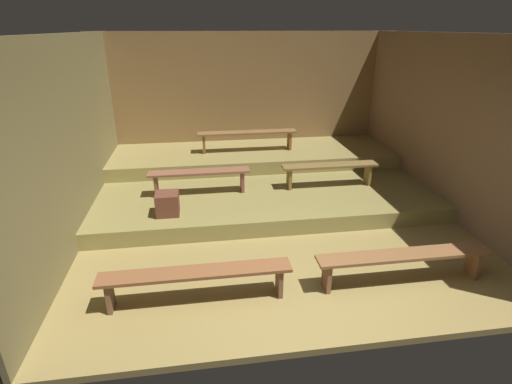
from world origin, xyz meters
TOP-DOWN VIEW (x-y plane):
  - ground at (0.00, 2.69)m, footprint 6.45×6.18m
  - wall_back at (0.00, 5.41)m, footprint 6.45×0.06m
  - wall_left at (-2.85, 2.69)m, footprint 0.06×6.18m
  - wall_right at (2.85, 2.69)m, footprint 0.06×6.18m
  - platform_lower at (0.00, 3.59)m, footprint 5.65×3.57m
  - platform_middle at (0.00, 4.56)m, footprint 5.65×1.65m
  - bench_floor_left at (-1.21, 0.50)m, footprint 2.10×0.27m
  - bench_floor_right at (1.21, 0.50)m, footprint 2.10×0.27m
  - bench_lower_left at (-1.12, 3.03)m, footprint 1.67×0.27m
  - bench_lower_right at (1.12, 3.03)m, footprint 1.67×0.27m
  - bench_middle_center at (-0.13, 4.53)m, footprint 1.99×0.27m
  - wooden_crate_lower at (-1.61, 2.30)m, footprint 0.34×0.34m

SIDE VIEW (x-z plane):
  - ground at x=0.00m, z-range -0.08..0.00m
  - platform_lower at x=0.00m, z-range 0.00..0.25m
  - bench_floor_left at x=-1.21m, z-range 0.13..0.53m
  - bench_floor_right at x=1.21m, z-range 0.13..0.53m
  - platform_middle at x=0.00m, z-range 0.25..0.51m
  - wooden_crate_lower at x=-1.61m, z-range 0.25..0.59m
  - bench_lower_left at x=-1.12m, z-range 0.37..0.77m
  - bench_lower_right at x=1.12m, z-range 0.37..0.77m
  - bench_middle_center at x=-0.13m, z-range 0.63..1.03m
  - wall_back at x=0.00m, z-range 0.00..2.77m
  - wall_left at x=-2.85m, z-range 0.00..2.77m
  - wall_right at x=2.85m, z-range 0.00..2.77m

